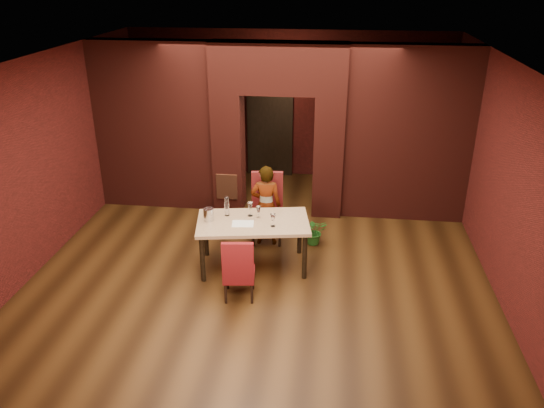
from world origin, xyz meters
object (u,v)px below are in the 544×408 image
Objects in this scene: chair_near at (239,267)px; wine_glass_c at (273,220)px; wine_bucket at (209,214)px; potted_plant at (314,231)px; person_seated at (266,205)px; wine_glass_b at (258,212)px; water_bottle at (227,206)px; wine_glass_a at (250,209)px; dining_table at (253,244)px; chair_far at (267,209)px.

chair_near is 0.92m from wine_glass_c.
potted_plant is at bearing 30.31° from wine_bucket.
chair_near is 1.69m from person_seated.
wine_glass_b is 1.32m from potted_plant.
person_seated reaches higher than wine_bucket.
wine_bucket is (-0.75, -0.19, 0.00)m from wine_glass_b.
wine_bucket is 1.97m from potted_plant.
water_bottle is (-0.76, 0.29, 0.06)m from wine_glass_c.
wine_bucket is at bearing 44.87° from person_seated.
wine_glass_a is at bearing 141.21° from wine_glass_c.
chair_far is (0.10, 0.90, 0.19)m from dining_table.
water_bottle is at bearing -175.65° from wine_glass_a.
chair_far is at bearing 178.66° from potted_plant.
chair_near is (-0.07, -0.86, 0.08)m from dining_table.
chair_near is 2.09× the size of potted_plant.
water_bottle reaches higher than wine_bucket.
wine_glass_b reaches higher than potted_plant.
wine_bucket is (-0.78, -0.86, 0.19)m from person_seated.
chair_near is 4.95× the size of wine_bucket.
wine_glass_a is at bearing 162.48° from wine_glass_b.
water_bottle is (-0.36, 1.01, 0.48)m from chair_near.
wine_glass_c is 1.06× the size of wine_bucket.
water_bottle is (-0.37, -0.03, 0.05)m from wine_glass_a.
dining_table is 0.93m from chair_far.
wine_glass_b reaches higher than chair_near.
chair_far is 5.23× the size of wine_glass_a.
chair_near is 1.12m from wine_glass_a.
water_bottle is at bearing 39.83° from wine_bucket.
potted_plant is at bearing -178.19° from person_seated.
water_bottle is at bearing -151.64° from potted_plant.
chair_far reaches higher than wine_bucket.
person_seated is at bearing 75.51° from wine_glass_a.
wine_glass_a is (-0.17, -0.72, 0.32)m from chair_far.
chair_far is 1.27m from wine_bucket.
water_bottle reaches higher than potted_plant.
person_seated is 1.18m from wine_bucket.
wine_glass_a is 0.37m from water_bottle.
wine_glass_b is 0.58× the size of water_bottle.
wine_glass_a reaches higher than dining_table.
wine_bucket is at bearing 175.02° from wine_glass_c.
wine_bucket is at bearing -140.17° from water_bottle.
water_bottle is 1.71m from potted_plant.
potted_plant is (1.60, 0.94, -0.67)m from wine_bucket.
wine_glass_a is 1.10× the size of wine_glass_c.
person_seated is 0.69m from wine_glass_a.
person_seated is 7.23× the size of wine_bucket.
potted_plant is (1.00, 1.74, -0.25)m from chair_near.
water_bottle reaches higher than wine_glass_c.
wine_glass_c is (0.40, 0.71, 0.42)m from chair_near.
wine_glass_a reaches higher than chair_near.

